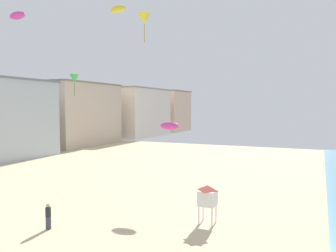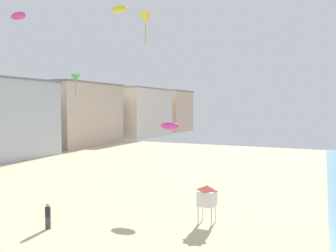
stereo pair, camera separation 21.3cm
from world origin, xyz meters
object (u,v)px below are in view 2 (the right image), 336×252
kite_green_delta (76,78)px  kite_flyer (48,215)px  kite_magenta_parafoil_2 (19,16)px  kite_magenta_parafoil (170,126)px  kite_yellow_parafoil (119,9)px  lifeguard_stand (207,196)px  kite_yellow_delta (145,19)px

kite_green_delta → kite_flyer: bearing=-54.7°
kite_green_delta → kite_magenta_parafoil_2: 11.20m
kite_magenta_parafoil → kite_yellow_parafoil: 13.08m
lifeguard_stand → kite_magenta_parafoil: size_ratio=1.49×
lifeguard_stand → kite_magenta_parafoil_2: 26.35m
lifeguard_stand → kite_magenta_parafoil: bearing=130.3°
kite_flyer → kite_yellow_delta: kite_yellow_delta is taller
kite_green_delta → kite_yellow_parafoil: 13.74m
kite_magenta_parafoil → kite_yellow_delta: bearing=128.7°
kite_flyer → lifeguard_stand: (8.81, 5.20, 0.92)m
kite_green_delta → kite_magenta_parafoil_2: bearing=-84.1°
lifeguard_stand → kite_magenta_parafoil_2: size_ratio=1.24×
kite_green_delta → kite_yellow_parafoil: bearing=-30.6°
kite_green_delta → kite_magenta_parafoil: size_ratio=1.59×
lifeguard_stand → kite_yellow_delta: size_ratio=0.77×
kite_yellow_delta → kite_magenta_parafoil_2: kite_yellow_delta is taller
kite_yellow_delta → kite_magenta_parafoil_2: bearing=-131.5°
kite_flyer → kite_magenta_parafoil: (3.69, 10.46, 5.15)m
kite_magenta_parafoil → kite_magenta_parafoil_2: (-16.16, -1.19, 10.78)m
lifeguard_stand → kite_green_delta: kite_green_delta is taller
kite_green_delta → kite_magenta_parafoil: 19.89m
kite_green_delta → kite_yellow_parafoil: kite_yellow_parafoil is taller
kite_flyer → kite_yellow_delta: size_ratio=0.49×
lifeguard_stand → kite_flyer: bearing=-153.3°
kite_flyer → kite_green_delta: (-13.47, 19.00, 10.45)m
kite_magenta_parafoil → kite_magenta_parafoil_2: kite_magenta_parafoil_2 is taller
kite_flyer → kite_magenta_parafoil: 12.23m
lifeguard_stand → kite_yellow_delta: bearing=127.0°
kite_green_delta → kite_magenta_parafoil_2: (1.01, -9.72, 5.47)m
lifeguard_stand → kite_magenta_parafoil: 8.47m
kite_flyer → kite_yellow_delta: bearing=99.3°
kite_green_delta → kite_magenta_parafoil_2: size_ratio=1.33×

